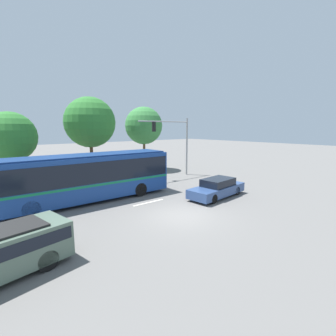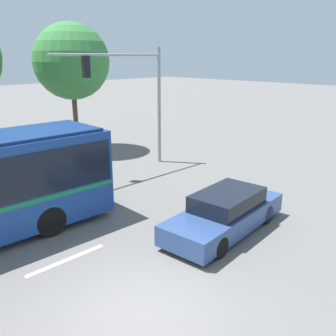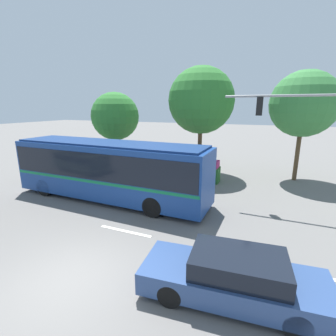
# 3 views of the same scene
# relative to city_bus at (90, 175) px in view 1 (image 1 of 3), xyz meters

# --- Properties ---
(ground_plane) EXTENTS (140.00, 140.00, 0.00)m
(ground_plane) POSITION_rel_city_bus_xyz_m (2.85, -6.08, -1.83)
(ground_plane) COLOR slate
(city_bus) EXTENTS (11.33, 2.81, 3.21)m
(city_bus) POSITION_rel_city_bus_xyz_m (0.00, 0.00, 0.00)
(city_bus) COLOR navy
(city_bus) RESTS_ON ground
(sedan_foreground) EXTENTS (5.02, 2.20, 1.34)m
(sedan_foreground) POSITION_rel_city_bus_xyz_m (7.47, -4.90, -1.19)
(sedan_foreground) COLOR navy
(sedan_foreground) RESTS_ON ground
(traffic_light_pole) EXTENTS (6.09, 0.24, 5.96)m
(traffic_light_pole) POSITION_rel_city_bus_xyz_m (10.14, 2.69, 2.18)
(traffic_light_pole) COLOR gray
(traffic_light_pole) RESTS_ON ground
(flowering_hedge) EXTENTS (7.21, 1.01, 1.49)m
(flowering_hedge) POSITION_rel_city_bus_xyz_m (1.45, 5.32, -1.10)
(flowering_hedge) COLOR #286028
(flowering_hedge) RESTS_ON ground
(street_tree_left) EXTENTS (3.80, 3.80, 6.20)m
(street_tree_left) POSITION_rel_city_bus_xyz_m (-3.65, 6.11, 2.45)
(street_tree_left) COLOR brown
(street_tree_left) RESTS_ON ground
(street_tree_centre) EXTENTS (4.84, 4.84, 7.91)m
(street_tree_centre) POSITION_rel_city_bus_xyz_m (3.11, 7.28, 3.65)
(street_tree_centre) COLOR brown
(street_tree_centre) RESTS_ON ground
(street_tree_right) EXTENTS (4.34, 4.34, 7.39)m
(street_tree_right) POSITION_rel_city_bus_xyz_m (9.87, 8.08, 3.38)
(street_tree_right) COLOR brown
(street_tree_right) RESTS_ON ground
(lane_stripe_near) EXTENTS (2.40, 0.16, 0.01)m
(lane_stripe_near) POSITION_rel_city_bus_xyz_m (2.81, -2.90, -1.82)
(lane_stripe_near) COLOR silver
(lane_stripe_near) RESTS_ON ground
(lane_stripe_mid) EXTENTS (2.40, 0.16, 0.01)m
(lane_stripe_mid) POSITION_rel_city_bus_xyz_m (10.27, -3.01, -1.82)
(lane_stripe_mid) COLOR silver
(lane_stripe_mid) RESTS_ON ground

